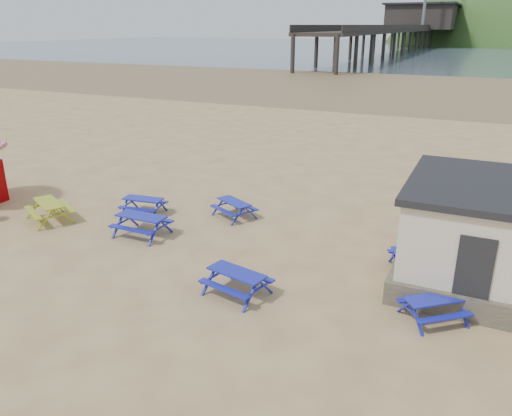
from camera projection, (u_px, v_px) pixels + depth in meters
The scene contains 11 objects.
ground at pixel (205, 241), 18.29m from camera, with size 400.00×400.00×0.00m, color tan.
wet_sand at pixel (420, 86), 65.06m from camera, with size 400.00×400.00×0.00m, color olive.
sea at pixel (470, 49), 162.87m from camera, with size 400.00×400.00×0.00m, color #455763.
picnic_table_blue_a at pixel (144, 206), 20.80m from camera, with size 1.81×1.53×0.69m.
picnic_table_blue_b at pixel (234, 209), 20.46m from camera, with size 2.06×1.93×0.69m.
picnic_table_blue_c at pixel (419, 260), 15.96m from camera, with size 2.15×2.00×0.72m.
picnic_table_blue_d at pixel (142, 225), 18.66m from camera, with size 1.90×1.53×0.79m.
picnic_table_blue_e at pixel (237, 283), 14.56m from camera, with size 2.02×1.76×0.74m.
picnic_table_blue_f at pixel (434, 309), 13.29m from camera, with size 2.01×1.97×0.66m.
picnic_table_yellow at pixel (50, 211), 20.07m from camera, with size 2.38×2.23×0.79m.
pier at pixel (419, 31), 175.13m from camera, with size 24.00×220.00×39.29m.
Camera 1 is at (8.77, -14.39, 7.45)m, focal length 35.00 mm.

